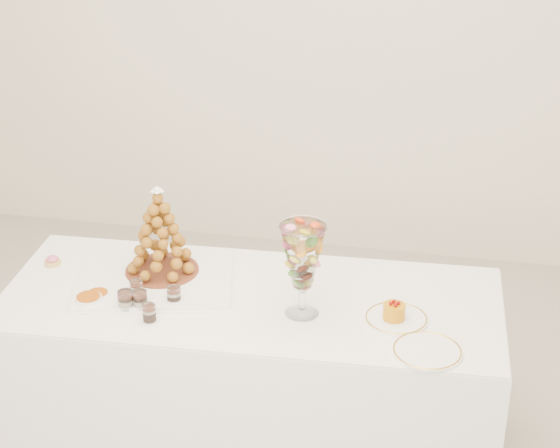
# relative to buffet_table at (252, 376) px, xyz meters

# --- Properties ---
(room_walls) EXTENTS (4.54, 4.04, 2.82)m
(room_walls) POSITION_rel_buffet_table_xyz_m (0.08, -0.14, 1.42)
(room_walls) COLOR #EDE6CF
(room_walls) RESTS_ON ground
(buffet_table) EXTENTS (1.93, 0.84, 0.72)m
(buffet_table) POSITION_rel_buffet_table_xyz_m (0.00, 0.00, 0.00)
(buffet_table) COLOR white
(buffet_table) RESTS_ON ground
(lace_tray) EXTENTS (0.68, 0.57, 0.02)m
(lace_tray) POSITION_rel_buffet_table_xyz_m (-0.39, 0.03, 0.37)
(lace_tray) COLOR white
(lace_tray) RESTS_ON buffet_table
(macaron_vase) EXTENTS (0.16, 0.16, 0.36)m
(macaron_vase) POSITION_rel_buffet_table_xyz_m (0.21, -0.07, 0.59)
(macaron_vase) COLOR white
(macaron_vase) RESTS_ON buffet_table
(cake_plate) EXTENTS (0.23, 0.23, 0.01)m
(cake_plate) POSITION_rel_buffet_table_xyz_m (0.56, -0.05, 0.37)
(cake_plate) COLOR white
(cake_plate) RESTS_ON buffet_table
(spare_plate) EXTENTS (0.24, 0.24, 0.01)m
(spare_plate) POSITION_rel_buffet_table_xyz_m (0.68, -0.24, 0.37)
(spare_plate) COLOR white
(spare_plate) RESTS_ON buffet_table
(pink_tart) EXTENTS (0.06, 0.06, 0.04)m
(pink_tart) POSITION_rel_buffet_table_xyz_m (-0.84, 0.09, 0.38)
(pink_tart) COLOR tan
(pink_tart) RESTS_ON buffet_table
(verrine_a) EXTENTS (0.05, 0.05, 0.07)m
(verrine_a) POSITION_rel_buffet_table_xyz_m (-0.42, -0.08, 0.39)
(verrine_a) COLOR white
(verrine_a) RESTS_ON buffet_table
(verrine_b) EXTENTS (0.06, 0.06, 0.07)m
(verrine_b) POSITION_rel_buffet_table_xyz_m (-0.38, -0.17, 0.40)
(verrine_b) COLOR white
(verrine_b) RESTS_ON buffet_table
(verrine_c) EXTENTS (0.06, 0.06, 0.07)m
(verrine_c) POSITION_rel_buffet_table_xyz_m (-0.27, -0.10, 0.40)
(verrine_c) COLOR white
(verrine_c) RESTS_ON buffet_table
(verrine_d) EXTENTS (0.06, 0.06, 0.08)m
(verrine_d) POSITION_rel_buffet_table_xyz_m (-0.43, -0.18, 0.40)
(verrine_d) COLOR white
(verrine_d) RESTS_ON buffet_table
(verrine_e) EXTENTS (0.06, 0.06, 0.07)m
(verrine_e) POSITION_rel_buffet_table_xyz_m (-0.32, -0.24, 0.39)
(verrine_e) COLOR white
(verrine_e) RESTS_ON buffet_table
(ramekin_back) EXTENTS (0.08, 0.08, 0.03)m
(ramekin_back) POSITION_rel_buffet_table_xyz_m (-0.56, -0.13, 0.37)
(ramekin_back) COLOR white
(ramekin_back) RESTS_ON buffet_table
(ramekin_front) EXTENTS (0.10, 0.10, 0.03)m
(ramekin_front) POSITION_rel_buffet_table_xyz_m (-0.58, -0.17, 0.38)
(ramekin_front) COLOR white
(ramekin_front) RESTS_ON buffet_table
(croquembouche) EXTENTS (0.29, 0.29, 0.36)m
(croquembouche) POSITION_rel_buffet_table_xyz_m (-0.38, 0.09, 0.56)
(croquembouche) COLOR brown
(croquembouche) RESTS_ON lace_tray
(mousse_cake) EXTENTS (0.08, 0.08, 0.07)m
(mousse_cake) POSITION_rel_buffet_table_xyz_m (0.55, -0.06, 0.40)
(mousse_cake) COLOR #C47D09
(mousse_cake) RESTS_ON cake_plate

